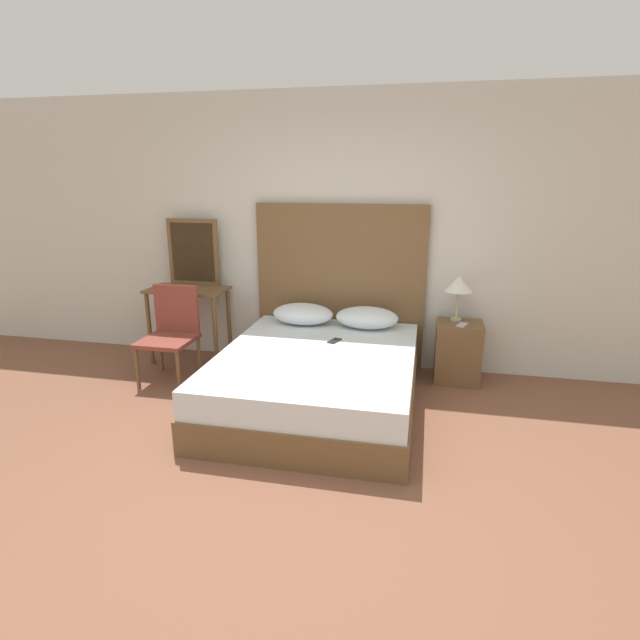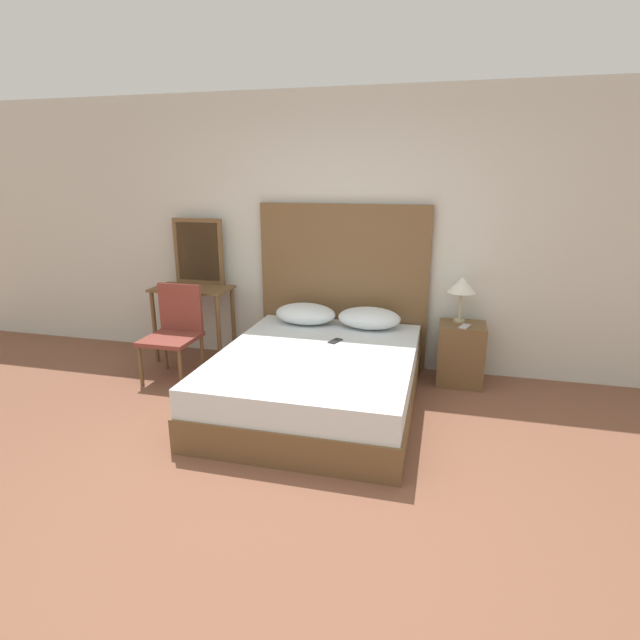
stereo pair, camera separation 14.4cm
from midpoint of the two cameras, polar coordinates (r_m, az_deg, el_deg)
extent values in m
plane|color=brown|center=(3.27, -3.49, -19.60)|extent=(16.00, 16.00, 0.00)
cube|color=silver|center=(5.04, 4.71, 9.77)|extent=(10.00, 0.06, 2.70)
cube|color=brown|center=(4.31, 0.63, -8.12)|extent=(1.63, 2.03, 0.27)
cube|color=silver|center=(4.22, 0.64, -5.09)|extent=(1.60, 1.99, 0.22)
cube|color=brown|center=(5.07, 3.43, 3.79)|extent=(1.71, 0.05, 1.65)
ellipsoid|color=silver|center=(4.94, -0.83, 0.71)|extent=(0.60, 0.39, 0.21)
ellipsoid|color=silver|center=(4.82, 6.50, 0.21)|extent=(0.60, 0.39, 0.21)
cube|color=#232328|center=(4.44, 2.72, -2.42)|extent=(0.12, 0.16, 0.01)
cube|color=brown|center=(4.91, 16.60, -3.73)|extent=(0.42, 0.36, 0.59)
cylinder|color=tan|center=(4.88, 16.42, -0.07)|extent=(0.10, 0.10, 0.02)
cylinder|color=tan|center=(4.85, 16.55, 1.54)|extent=(0.02, 0.02, 0.26)
cone|color=silver|center=(4.80, 16.74, 3.89)|extent=(0.26, 0.26, 0.14)
cube|color=#B7B7BC|center=(4.73, 17.06, -0.70)|extent=(0.12, 0.17, 0.01)
cube|color=brown|center=(5.35, -13.68, 3.50)|extent=(0.81, 0.44, 0.02)
cylinder|color=brown|center=(5.47, -17.67, -0.80)|extent=(0.04, 0.04, 0.76)
cylinder|color=brown|center=(5.13, -10.70, -1.41)|extent=(0.04, 0.04, 0.76)
cylinder|color=brown|center=(5.77, -15.81, 0.22)|extent=(0.04, 0.04, 0.76)
cylinder|color=brown|center=(5.45, -9.12, -0.30)|extent=(0.04, 0.04, 0.76)
cube|color=brown|center=(5.45, -12.98, 7.63)|extent=(0.56, 0.03, 0.69)
cube|color=#B2BCC6|center=(5.45, -13.02, 7.62)|extent=(0.47, 0.01, 0.61)
cube|color=brown|center=(4.95, -15.91, -2.09)|extent=(0.47, 0.49, 0.04)
cube|color=brown|center=(5.07, -14.88, 1.42)|extent=(0.45, 0.04, 0.47)
cylinder|color=brown|center=(4.96, -19.04, -4.98)|extent=(0.04, 0.04, 0.39)
cylinder|color=brown|center=(4.75, -14.82, -5.54)|extent=(0.04, 0.04, 0.39)
cylinder|color=brown|center=(5.30, -16.53, -3.39)|extent=(0.04, 0.04, 0.39)
cylinder|color=brown|center=(5.10, -12.51, -3.84)|extent=(0.04, 0.04, 0.39)
camera|label=1|loc=(0.07, -89.02, 0.29)|focal=28.00mm
camera|label=2|loc=(0.07, 90.98, -0.29)|focal=28.00mm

